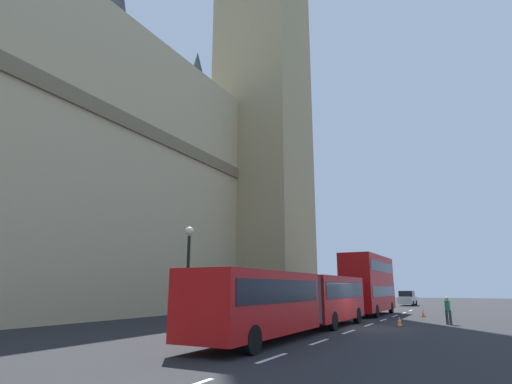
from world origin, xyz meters
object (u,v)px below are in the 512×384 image
Objects in this scene: articulated_bus at (298,298)px; double_decker_bus at (369,282)px; sedan_lead at (407,298)px; traffic_cone_middle at (423,313)px; pedestrian_near_cones at (448,309)px; traffic_cone_west at (400,322)px; street_lamp at (188,271)px.

double_decker_bus reaches higher than articulated_bus.
sedan_lead is 7.59× the size of traffic_cone_middle.
double_decker_bus is 9.62m from pedestrian_near_cones.
traffic_cone_middle is (-0.28, -4.18, -2.43)m from double_decker_bus.
traffic_cone_west is at bearing 137.63° from pedestrian_near_cones.
sedan_lead is at bearing 10.90° from traffic_cone_middle.
double_decker_bus is 16.99× the size of traffic_cone_west.
traffic_cone_west is 3.79m from pedestrian_near_cones.
traffic_cone_west is 13.08m from street_lamp.
traffic_cone_west is 0.34× the size of pedestrian_near_cones.
traffic_cone_middle is 21.15m from street_lamp.
pedestrian_near_cones is at bearing -137.47° from double_decker_bus.
pedestrian_near_cones is at bearing -41.27° from street_lamp.
articulated_bus is at bearing 144.81° from pedestrian_near_cones.
traffic_cone_west is 0.11× the size of street_lamp.
street_lamp reaches higher than sedan_lead.
pedestrian_near_cones is at bearing -35.19° from articulated_bus.
double_decker_bus is 1.87× the size of street_lamp.
traffic_cone_west and traffic_cone_middle have the same top height.
pedestrian_near_cones reaches higher than traffic_cone_west.
double_decker_bus is 5.83× the size of pedestrian_near_cones.
double_decker_bus reaches higher than traffic_cone_west.
articulated_bus reaches higher than pedestrian_near_cones.
traffic_cone_middle is 0.34× the size of pedestrian_near_cones.
double_decker_bus is 21.26m from sedan_lead.
traffic_cone_middle is at bearing -1.87° from traffic_cone_west.
double_decker_bus reaches higher than traffic_cone_middle.
street_lamp is at bearing 155.54° from traffic_cone_middle.
sedan_lead is 2.60× the size of pedestrian_near_cones.
double_decker_bus is 16.99× the size of traffic_cone_middle.
sedan_lead reaches higher than traffic_cone_west.
sedan_lead reaches higher than traffic_cone_middle.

